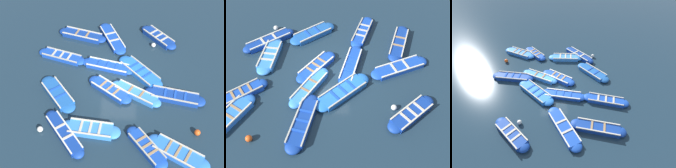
{
  "view_description": "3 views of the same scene",
  "coord_description": "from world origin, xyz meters",
  "views": [
    {
      "loc": [
        -0.01,
        14.4,
        14.92
      ],
      "look_at": [
        0.45,
        0.59,
        0.36
      ],
      "focal_mm": 50.0,
      "sensor_mm": 36.0,
      "label": 1
    },
    {
      "loc": [
        -10.87,
        -0.63,
        12.37
      ],
      "look_at": [
        -0.97,
        -0.5,
        0.36
      ],
      "focal_mm": 42.0,
      "sensor_mm": 36.0,
      "label": 2
    },
    {
      "loc": [
        -0.06,
        -11.19,
        10.41
      ],
      "look_at": [
        0.97,
        -0.41,
        0.54
      ],
      "focal_mm": 28.0,
      "sensor_mm": 36.0,
      "label": 3
    }
  ],
  "objects": [
    {
      "name": "boat_drifting",
      "position": [
        0.58,
        0.91,
        0.17
      ],
      "size": [
        3.1,
        2.68,
        0.4
      ],
      "color": "#1947B7",
      "rests_on": "ground"
    },
    {
      "name": "boat_inner_gap",
      "position": [
        1.56,
        4.05,
        0.18
      ],
      "size": [
        3.59,
        1.35,
        0.42
      ],
      "color": "#3884E0",
      "rests_on": "ground"
    },
    {
      "name": "buoy_orange_near",
      "position": [
        -2.49,
        -3.68,
        0.17
      ],
      "size": [
        0.33,
        0.33,
        0.33
      ],
      "primitive_type": "sphere",
      "color": "silver",
      "rests_on": "ground"
    },
    {
      "name": "boat_broadside",
      "position": [
        2.89,
        -4.66,
        0.18
      ],
      "size": [
        3.88,
        1.93,
        0.41
      ],
      "color": "navy",
      "rests_on": "ground"
    },
    {
      "name": "boat_alongside",
      "position": [
        3.04,
        4.37,
        0.19
      ],
      "size": [
        2.83,
        3.51,
        0.43
      ],
      "color": "navy",
      "rests_on": "ground"
    },
    {
      "name": "boat_stern_in",
      "position": [
        -2.91,
        -4.57,
        0.19
      ],
      "size": [
        2.83,
        3.15,
        0.44
      ],
      "color": "navy",
      "rests_on": "ground"
    },
    {
      "name": "buoy_yellow_far",
      "position": [
        -4.53,
        4.06,
        0.18
      ],
      "size": [
        0.36,
        0.36,
        0.36
      ],
      "primitive_type": "sphere",
      "color": "#E05119",
      "rests_on": "ground"
    },
    {
      "name": "boat_mid_row",
      "position": [
        4.12,
        -2.2,
        0.16
      ],
      "size": [
        3.65,
        1.9,
        0.37
      ],
      "color": "#1947B7",
      "rests_on": "ground"
    },
    {
      "name": "boat_tucked",
      "position": [
        0.8,
        -1.3,
        0.15
      ],
      "size": [
        3.79,
        1.71,
        0.35
      ],
      "color": "#1947B7",
      "rests_on": "ground"
    },
    {
      "name": "boat_centre",
      "position": [
        3.86,
        1.38,
        0.17
      ],
      "size": [
        2.88,
        3.45,
        0.39
      ],
      "color": "#1E59AD",
      "rests_on": "ground"
    },
    {
      "name": "boat_end_of_row",
      "position": [
        -3.26,
        5.43,
        0.17
      ],
      "size": [
        3.61,
        2.7,
        0.4
      ],
      "color": "blue",
      "rests_on": "ground"
    },
    {
      "name": "boat_outer_left",
      "position": [
        -1.6,
        5.12,
        0.18
      ],
      "size": [
        2.47,
        3.0,
        0.41
      ],
      "color": "#1947B7",
      "rests_on": "ground"
    },
    {
      "name": "boat_outer_right",
      "position": [
        -1.09,
        1.21,
        0.18
      ],
      "size": [
        3.38,
        2.44,
        0.41
      ],
      "color": "#3884E0",
      "rests_on": "ground"
    },
    {
      "name": "buoy_white_drifting",
      "position": [
        4.46,
        4.12,
        0.17
      ],
      "size": [
        0.35,
        0.35,
        0.35
      ],
      "primitive_type": "sphere",
      "color": "silver",
      "rests_on": "ground"
    },
    {
      "name": "boat_near_quay",
      "position": [
        -1.41,
        -0.78,
        0.17
      ],
      "size": [
        3.29,
        3.58,
        0.4
      ],
      "color": "blue",
      "rests_on": "ground"
    },
    {
      "name": "boat_far_corner",
      "position": [
        0.59,
        -4.4,
        0.15
      ],
      "size": [
        2.33,
        3.99,
        0.37
      ],
      "color": "#1947B7",
      "rests_on": "ground"
    },
    {
      "name": "boat_bow_out",
      "position": [
        -3.53,
        1.38,
        0.18
      ],
      "size": [
        3.92,
        1.69,
        0.41
      ],
      "color": "navy",
      "rests_on": "ground"
    },
    {
      "name": "ground_plane",
      "position": [
        0.0,
        0.0,
        0.0
      ],
      "size": [
        120.0,
        120.0,
        0.0
      ],
      "primitive_type": "plane",
      "color": "#1C303F"
    }
  ]
}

